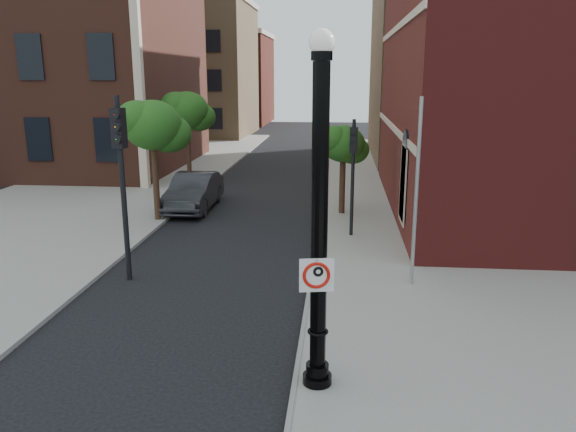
# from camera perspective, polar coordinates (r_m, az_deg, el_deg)

# --- Properties ---
(ground) EXTENTS (120.00, 120.00, 0.00)m
(ground) POSITION_cam_1_polar(r_m,az_deg,el_deg) (11.90, -9.18, -14.39)
(ground) COLOR black
(ground) RESTS_ON ground
(sidewalk_right) EXTENTS (8.00, 60.00, 0.12)m
(sidewalk_right) POSITION_cam_1_polar(r_m,az_deg,el_deg) (21.10, 13.92, -1.65)
(sidewalk_right) COLOR gray
(sidewalk_right) RESTS_ON ground
(sidewalk_left) EXTENTS (10.00, 50.00, 0.12)m
(sidewalk_left) POSITION_cam_1_polar(r_m,az_deg,el_deg) (30.98, -17.12, 3.11)
(sidewalk_left) COLOR gray
(sidewalk_left) RESTS_ON ground
(curb_edge) EXTENTS (0.10, 60.00, 0.14)m
(curb_edge) POSITION_cam_1_polar(r_m,az_deg,el_deg) (20.87, 3.14, -1.39)
(curb_edge) COLOR gray
(curb_edge) RESTS_ON ground
(victorian_building) EXTENTS (18.60, 14.60, 17.95)m
(victorian_building) POSITION_cam_1_polar(r_m,az_deg,el_deg) (39.03, -24.62, 17.47)
(victorian_building) COLOR brown
(victorian_building) RESTS_ON ground
(bg_building_tan_a) EXTENTS (12.00, 12.00, 12.00)m
(bg_building_tan_a) POSITION_cam_1_polar(r_m,az_deg,el_deg) (56.09, -10.23, 14.27)
(bg_building_tan_a) COLOR #91744F
(bg_building_tan_a) RESTS_ON ground
(bg_building_red) EXTENTS (12.00, 12.00, 10.00)m
(bg_building_red) POSITION_cam_1_polar(r_m,az_deg,el_deg) (69.69, -7.06, 13.49)
(bg_building_red) COLOR #602416
(bg_building_red) RESTS_ON ground
(bg_building_tan_b) EXTENTS (22.00, 14.00, 14.00)m
(bg_building_tan_b) POSITION_cam_1_polar(r_m,az_deg,el_deg) (42.23, 24.46, 14.75)
(bg_building_tan_b) COLOR #91744F
(bg_building_tan_b) RESTS_ON ground
(lamppost) EXTENTS (0.54, 0.54, 6.37)m
(lamppost) POSITION_cam_1_polar(r_m,az_deg,el_deg) (9.71, 3.19, -2.08)
(lamppost) COLOR black
(lamppost) RESTS_ON ground
(no_parking_sign) EXTENTS (0.60, 0.15, 0.61)m
(no_parking_sign) POSITION_cam_1_polar(r_m,az_deg,el_deg) (9.76, 2.94, -5.99)
(no_parking_sign) COLOR white
(no_parking_sign) RESTS_ON ground
(parked_car) EXTENTS (1.65, 4.71, 1.55)m
(parked_car) POSITION_cam_1_polar(r_m,az_deg,el_deg) (24.47, -9.53, 2.45)
(parked_car) COLOR #2A2A2E
(parked_car) RESTS_ON ground
(traffic_signal_left) EXTENTS (0.37, 0.44, 5.13)m
(traffic_signal_left) POSITION_cam_1_polar(r_m,az_deg,el_deg) (15.85, -16.63, 5.60)
(traffic_signal_left) COLOR black
(traffic_signal_left) RESTS_ON ground
(traffic_signal_right) EXTENTS (0.28, 0.35, 4.20)m
(traffic_signal_right) POSITION_cam_1_polar(r_m,az_deg,el_deg) (19.53, 6.63, 5.74)
(traffic_signal_right) COLOR black
(traffic_signal_right) RESTS_ON ground
(utility_pole) EXTENTS (0.10, 0.10, 5.13)m
(utility_pole) POSITION_cam_1_polar(r_m,az_deg,el_deg) (15.10, 12.89, 1.99)
(utility_pole) COLOR #999999
(utility_pole) RESTS_ON ground
(street_tree_a) EXTENTS (2.64, 2.38, 4.75)m
(street_tree_a) POSITION_cam_1_polar(r_m,az_deg,el_deg) (22.18, -13.48, 8.83)
(street_tree_a) COLOR #352015
(street_tree_a) RESTS_ON ground
(street_tree_b) EXTENTS (2.69, 2.43, 4.84)m
(street_tree_b) POSITION_cam_1_polar(r_m,az_deg,el_deg) (30.06, -10.15, 10.42)
(street_tree_b) COLOR #352015
(street_tree_b) RESTS_ON ground
(street_tree_c) EXTENTS (2.06, 1.86, 3.71)m
(street_tree_c) POSITION_cam_1_polar(r_m,az_deg,el_deg) (22.84, 5.69, 7.18)
(street_tree_c) COLOR #352015
(street_tree_c) RESTS_ON ground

